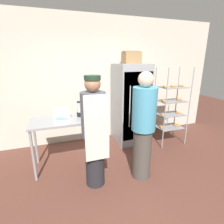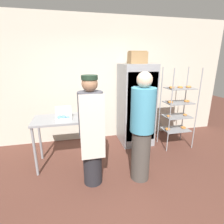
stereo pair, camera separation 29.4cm
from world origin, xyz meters
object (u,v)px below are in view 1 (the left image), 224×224
at_px(blender_pitcher, 80,110).
at_px(person_baker, 94,132).
at_px(baking_rack, 171,107).
at_px(donut_box, 62,119).
at_px(refrigerator, 130,104).
at_px(person_customer, 143,127).
at_px(cardboard_storage_box, 131,58).

distance_m(blender_pitcher, person_baker, 0.77).
xyz_separation_m(baking_rack, donut_box, (-2.43, -0.29, 0.07)).
height_order(refrigerator, person_customer, refrigerator).
distance_m(baking_rack, donut_box, 2.44).
distance_m(blender_pitcher, cardboard_storage_box, 1.69).
bearing_deg(cardboard_storage_box, person_baker, -131.77).
distance_m(refrigerator, baking_rack, 0.93).
bearing_deg(refrigerator, person_baker, -132.85).
bearing_deg(cardboard_storage_box, baking_rack, -31.18).
distance_m(cardboard_storage_box, person_baker, 2.10).
distance_m(baking_rack, person_customer, 1.54).
xyz_separation_m(baking_rack, cardboard_storage_box, (-0.81, 0.49, 1.08)).
bearing_deg(baking_rack, cardboard_storage_box, 148.82).
bearing_deg(donut_box, cardboard_storage_box, 25.77).
relative_size(baking_rack, person_customer, 1.00).
bearing_deg(blender_pitcher, person_customer, -43.49).
relative_size(donut_box, person_baker, 0.16).
xyz_separation_m(refrigerator, person_customer, (-0.40, -1.34, -0.02)).
relative_size(blender_pitcher, person_baker, 0.16).
distance_m(cardboard_storage_box, person_customer, 1.82).
bearing_deg(baking_rack, person_customer, -142.98).
distance_m(donut_box, person_customer, 1.36).
bearing_deg(blender_pitcher, baking_rack, 2.82).
height_order(cardboard_storage_box, person_customer, cardboard_storage_box).
relative_size(cardboard_storage_box, person_baker, 0.22).
bearing_deg(person_customer, donut_box, 152.17).
bearing_deg(person_baker, person_customer, -5.10).
relative_size(baking_rack, cardboard_storage_box, 4.61).
xyz_separation_m(cardboard_storage_box, person_customer, (-0.42, -1.41, -1.06)).
bearing_deg(cardboard_storage_box, refrigerator, -105.23).
bearing_deg(refrigerator, cardboard_storage_box, 74.77).
bearing_deg(donut_box, refrigerator, 23.97).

